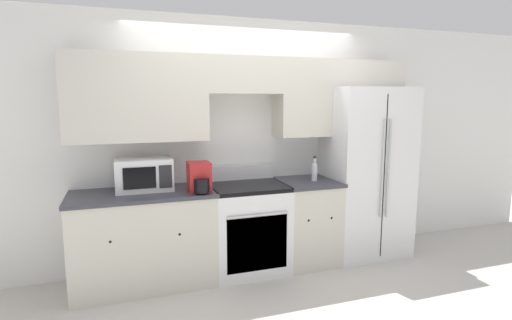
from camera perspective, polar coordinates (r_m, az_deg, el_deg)
The scene contains 9 objects.
ground_plane at distance 4.10m, azimuth 1.47°, elevation -16.80°, with size 12.00×12.00×0.00m, color beige.
wall_back at distance 4.26m, azimuth -1.13°, elevation 5.17°, with size 8.00×0.39×2.60m.
lower_cabinets_left at distance 4.00m, azimuth -15.69°, elevation -10.77°, with size 1.32×0.64×0.90m.
lower_cabinets_right at distance 4.41m, azimuth 7.22°, elevation -8.65°, with size 0.60×0.64×0.90m.
oven_range at distance 4.17m, azimuth -1.19°, elevation -9.56°, with size 0.76×0.65×1.06m.
refrigerator at distance 4.70m, azimuth 15.20°, elevation -1.63°, with size 0.91×0.75×1.89m.
microwave at distance 3.94m, azimuth -15.73°, elevation -1.98°, with size 0.53×0.36×0.30m.
bottle at distance 4.28m, azimuth 8.35°, elevation -1.57°, with size 0.06×0.06×0.26m.
paper_towel_holder at distance 3.78m, azimuth -8.07°, elevation -2.57°, with size 0.20×0.30×0.28m.
Camera 1 is at (-1.29, -3.46, 1.76)m, focal length 28.00 mm.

